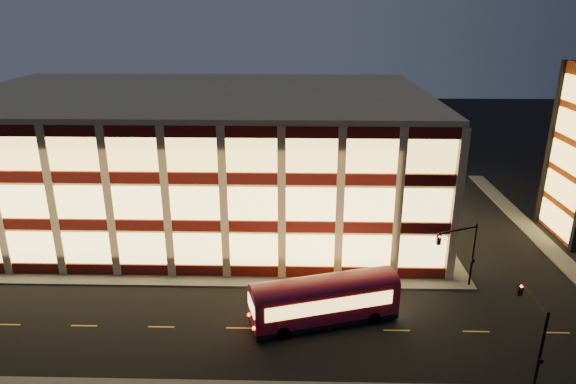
{
  "coord_description": "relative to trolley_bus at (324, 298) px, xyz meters",
  "views": [
    {
      "loc": [
        8.57,
        -39.26,
        23.13
      ],
      "look_at": [
        7.38,
        8.0,
        6.07
      ],
      "focal_mm": 32.0,
      "sensor_mm": 36.0,
      "label": 1
    }
  ],
  "objects": [
    {
      "name": "sidewalk_office_east",
      "position": [
        12.5,
        21.94,
        -2.06
      ],
      "size": [
        2.0,
        30.0,
        0.15
      ],
      "primitive_type": "cube",
      "color": "#514F4C",
      "rests_on": "ground"
    },
    {
      "name": "sidewalk_office_south",
      "position": [
        -13.5,
        5.94,
        -2.06
      ],
      "size": [
        54.0,
        2.0,
        0.15
      ],
      "primitive_type": "cube",
      "color": "#514F4C",
      "rests_on": "ground"
    },
    {
      "name": "traffic_signal_near",
      "position": [
        13.0,
        -6.09,
        1.99
      ],
      "size": [
        0.32,
        4.45,
        6.0
      ],
      "color": "black",
      "rests_on": "ground"
    },
    {
      "name": "sidewalk_tower_west",
      "position": [
        23.5,
        21.94,
        -2.06
      ],
      "size": [
        2.0,
        30.0,
        0.15
      ],
      "primitive_type": "cube",
      "color": "#514F4C",
      "rests_on": "ground"
    },
    {
      "name": "ground",
      "position": [
        -10.5,
        4.94,
        -2.13
      ],
      "size": [
        200.0,
        200.0,
        0.0
      ],
      "primitive_type": "plane",
      "color": "black",
      "rests_on": "ground"
    },
    {
      "name": "traffic_signal_far",
      "position": [
        11.71,
        5.18,
        1.98
      ],
      "size": [
        3.79,
        1.87,
        6.0
      ],
      "color": "black",
      "rests_on": "ground"
    },
    {
      "name": "trolley_bus",
      "position": [
        0.0,
        0.0,
        0.0
      ],
      "size": [
        11.71,
        5.98,
        3.85
      ],
      "rotation": [
        0.0,
        0.0,
        0.29
      ],
      "color": "maroon",
      "rests_on": "ground"
    },
    {
      "name": "office_building",
      "position": [
        -13.41,
        21.86,
        5.11
      ],
      "size": [
        50.45,
        30.45,
        14.5
      ],
      "color": "tan",
      "rests_on": "ground"
    }
  ]
}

